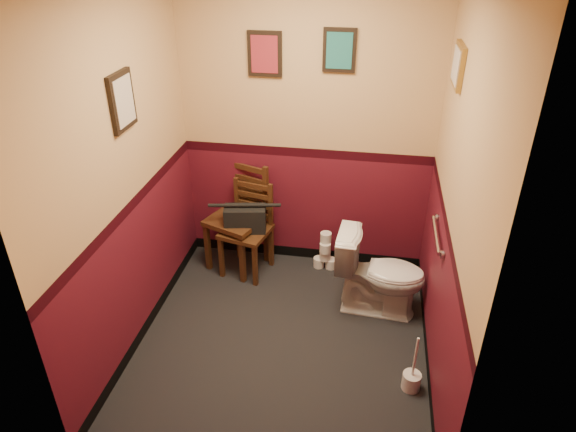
# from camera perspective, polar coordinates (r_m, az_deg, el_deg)

# --- Properties ---
(floor) EXTENTS (2.20, 2.40, 0.00)m
(floor) POSITION_cam_1_polar(r_m,az_deg,el_deg) (4.16, -0.60, -13.79)
(floor) COLOR black
(floor) RESTS_ON ground
(wall_back) EXTENTS (2.20, 0.00, 2.70)m
(wall_back) POSITION_cam_1_polar(r_m,az_deg,el_deg) (4.47, 2.09, 9.89)
(wall_back) COLOR #53101E
(wall_back) RESTS_ON ground
(wall_front) EXTENTS (2.20, 0.00, 2.70)m
(wall_front) POSITION_cam_1_polar(r_m,az_deg,el_deg) (2.39, -5.98, -9.72)
(wall_front) COLOR #53101E
(wall_front) RESTS_ON ground
(wall_left) EXTENTS (0.00, 2.40, 2.70)m
(wall_left) POSITION_cam_1_polar(r_m,az_deg,el_deg) (3.72, -17.69, 4.23)
(wall_left) COLOR #53101E
(wall_left) RESTS_ON ground
(wall_right) EXTENTS (0.00, 2.40, 2.70)m
(wall_right) POSITION_cam_1_polar(r_m,az_deg,el_deg) (3.37, 17.99, 1.53)
(wall_right) COLOR #53101E
(wall_right) RESTS_ON ground
(grab_bar) EXTENTS (0.05, 0.56, 0.06)m
(grab_bar) POSITION_cam_1_polar(r_m,az_deg,el_deg) (3.78, 16.21, -2.02)
(grab_bar) COLOR silver
(grab_bar) RESTS_ON wall_right
(framed_print_back_a) EXTENTS (0.28, 0.04, 0.36)m
(framed_print_back_a) POSITION_cam_1_polar(r_m,az_deg,el_deg) (4.34, -2.60, 17.54)
(framed_print_back_a) COLOR black
(framed_print_back_a) RESTS_ON wall_back
(framed_print_back_b) EXTENTS (0.26, 0.04, 0.34)m
(framed_print_back_b) POSITION_cam_1_polar(r_m,az_deg,el_deg) (4.25, 5.73, 17.85)
(framed_print_back_b) COLOR black
(framed_print_back_b) RESTS_ON wall_back
(framed_print_left) EXTENTS (0.04, 0.30, 0.38)m
(framed_print_left) POSITION_cam_1_polar(r_m,az_deg,el_deg) (3.62, -17.93, 12.06)
(framed_print_left) COLOR black
(framed_print_left) RESTS_ON wall_left
(framed_print_right) EXTENTS (0.04, 0.34, 0.28)m
(framed_print_right) POSITION_cam_1_polar(r_m,az_deg,el_deg) (3.70, 18.39, 15.58)
(framed_print_right) COLOR olive
(framed_print_right) RESTS_ON wall_right
(toilet) EXTENTS (0.76, 0.46, 0.72)m
(toilet) POSITION_cam_1_polar(r_m,az_deg,el_deg) (4.30, 10.20, -6.39)
(toilet) COLOR white
(toilet) RESTS_ON floor
(toilet_brush) EXTENTS (0.13, 0.13, 0.47)m
(toilet_brush) POSITION_cam_1_polar(r_m,az_deg,el_deg) (3.88, 13.55, -17.30)
(toilet_brush) COLOR silver
(toilet_brush) RESTS_ON floor
(chair_left) EXTENTS (0.60, 0.60, 0.99)m
(chair_left) POSITION_cam_1_polar(r_m,az_deg,el_deg) (4.77, -5.46, -0.15)
(chair_left) COLOR #3E2312
(chair_left) RESTS_ON floor
(chair_right) EXTENTS (0.48, 0.48, 0.86)m
(chair_right) POSITION_cam_1_polar(r_m,az_deg,el_deg) (4.71, -4.50, -1.49)
(chair_right) COLOR #3E2312
(chair_right) RESTS_ON floor
(handbag) EXTENTS (0.39, 0.25, 0.27)m
(handbag) POSITION_cam_1_polar(r_m,az_deg,el_deg) (4.61, -4.78, -0.28)
(handbag) COLOR black
(handbag) RESTS_ON chair_right
(tp_stack) EXTENTS (0.22, 0.13, 0.38)m
(tp_stack) POSITION_cam_1_polar(r_m,az_deg,el_deg) (4.86, 4.14, -4.15)
(tp_stack) COLOR silver
(tp_stack) RESTS_ON floor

